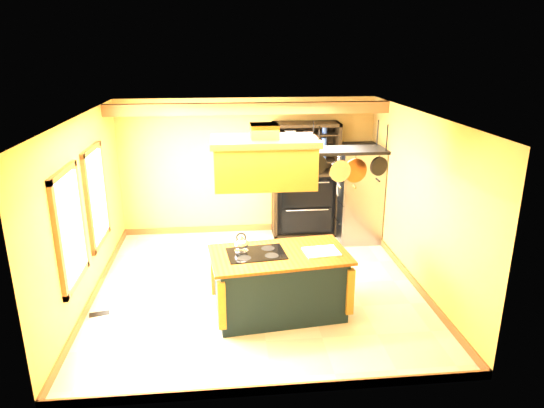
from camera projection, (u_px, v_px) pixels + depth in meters
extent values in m
plane|color=beige|center=(258.00, 287.00, 7.66)|extent=(5.00, 5.00, 0.00)
plane|color=white|center=(256.00, 115.00, 6.82)|extent=(5.00, 5.00, 0.00)
cube|color=gold|center=(248.00, 167.00, 9.61)|extent=(5.00, 0.02, 2.70)
cube|color=gold|center=(274.00, 284.00, 4.88)|extent=(5.00, 0.02, 2.70)
cube|color=gold|center=(85.00, 212.00, 7.00)|extent=(0.02, 5.00, 2.70)
cube|color=gold|center=(418.00, 201.00, 7.48)|extent=(0.02, 5.00, 2.70)
cube|color=brown|center=(249.00, 109.00, 8.47)|extent=(5.00, 0.15, 0.20)
cube|color=brown|center=(70.00, 228.00, 6.24)|extent=(0.06, 1.06, 1.56)
cube|color=white|center=(72.00, 228.00, 6.24)|extent=(0.02, 0.85, 1.34)
cube|color=brown|center=(96.00, 196.00, 7.56)|extent=(0.06, 1.06, 1.56)
cube|color=white|center=(98.00, 196.00, 7.56)|extent=(0.02, 0.85, 1.34)
cube|color=black|center=(279.00, 285.00, 6.80)|extent=(1.83, 1.13, 0.88)
cube|color=brown|center=(279.00, 255.00, 6.66)|extent=(1.99, 1.25, 0.04)
cube|color=black|center=(256.00, 253.00, 6.64)|extent=(0.84, 0.63, 0.01)
ellipsoid|color=silver|center=(241.00, 244.00, 6.68)|extent=(0.20, 0.20, 0.16)
cube|color=white|center=(321.00, 252.00, 6.69)|extent=(0.51, 0.42, 0.02)
cube|color=#A37A28|center=(265.00, 165.00, 6.24)|extent=(1.28, 0.69, 0.54)
cube|color=brown|center=(264.00, 141.00, 6.15)|extent=(1.36, 0.77, 0.08)
cube|color=#A37A28|center=(264.00, 134.00, 6.12)|extent=(0.35, 0.35, 0.26)
cube|color=black|center=(349.00, 150.00, 6.30)|extent=(0.97, 0.48, 0.04)
cylinder|color=black|center=(319.00, 140.00, 6.02)|extent=(0.02, 0.02, 0.36)
cylinder|color=black|center=(378.00, 133.00, 6.47)|extent=(0.02, 0.02, 0.36)
cylinder|color=black|center=(317.00, 164.00, 6.41)|extent=(0.25, 0.03, 0.25)
cylinder|color=silver|center=(340.00, 171.00, 6.27)|extent=(0.29, 0.03, 0.29)
cylinder|color=#B05D2C|center=(355.00, 171.00, 6.49)|extent=(0.33, 0.03, 0.33)
cylinder|color=black|center=(379.00, 166.00, 6.30)|extent=(0.25, 0.03, 0.25)
cube|color=gray|center=(358.00, 194.00, 9.38)|extent=(0.75, 0.92, 1.80)
cube|color=gray|center=(342.00, 178.00, 9.00)|extent=(0.03, 0.44, 0.97)
cube|color=gray|center=(337.00, 172.00, 9.44)|extent=(0.03, 0.44, 0.97)
cube|color=gray|center=(337.00, 218.00, 9.50)|extent=(0.03, 0.88, 0.76)
cube|color=black|center=(356.00, 236.00, 9.65)|extent=(0.71, 0.87, 0.06)
cube|color=black|center=(303.00, 177.00, 9.74)|extent=(1.27, 0.06, 2.25)
cube|color=black|center=(274.00, 181.00, 9.45)|extent=(0.06, 0.54, 2.25)
cube|color=black|center=(335.00, 179.00, 9.57)|extent=(0.06, 0.54, 2.25)
cube|color=black|center=(305.00, 173.00, 9.46)|extent=(1.27, 0.54, 0.05)
cube|color=black|center=(304.00, 202.00, 9.68)|extent=(1.15, 0.44, 1.21)
cube|color=black|center=(307.00, 194.00, 9.30)|extent=(0.99, 0.04, 0.54)
cube|color=black|center=(307.00, 220.00, 9.46)|extent=(0.99, 0.04, 0.49)
cube|color=black|center=(306.00, 160.00, 9.39)|extent=(1.15, 0.48, 0.02)
cube|color=black|center=(306.00, 147.00, 9.31)|extent=(1.15, 0.48, 0.02)
cube|color=black|center=(306.00, 134.00, 9.23)|extent=(1.15, 0.48, 0.03)
cylinder|color=white|center=(290.00, 159.00, 9.30)|extent=(0.22, 0.22, 0.07)
cylinder|color=#4062B5|center=(324.00, 142.00, 9.26)|extent=(0.10, 0.10, 0.17)
cube|color=black|center=(100.00, 314.00, 6.89)|extent=(0.30, 0.18, 0.01)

